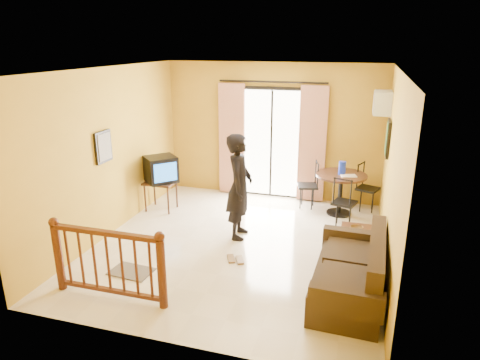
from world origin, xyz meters
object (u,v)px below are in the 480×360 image
(sofa, at_px, (353,275))
(television, at_px, (161,169))
(standing_person, at_px, (239,187))
(coffee_table, at_px, (356,241))
(dining_table, at_px, (341,182))

(sofa, bearing_deg, television, 152.88)
(television, relative_size, standing_person, 0.42)
(television, height_order, coffee_table, television)
(coffee_table, bearing_deg, sofa, -89.72)
(coffee_table, relative_size, standing_person, 0.48)
(dining_table, distance_m, standing_person, 2.18)
(sofa, bearing_deg, coffee_table, 92.45)
(sofa, height_order, standing_person, standing_person)
(dining_table, bearing_deg, coffee_table, -78.07)
(dining_table, distance_m, coffee_table, 1.78)
(dining_table, xyz_separation_m, sofa, (0.37, -2.86, -0.31))
(dining_table, distance_m, sofa, 2.90)
(television, xyz_separation_m, coffee_table, (3.72, -0.93, -0.58))
(coffee_table, height_order, standing_person, standing_person)
(standing_person, bearing_deg, dining_table, -52.03)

